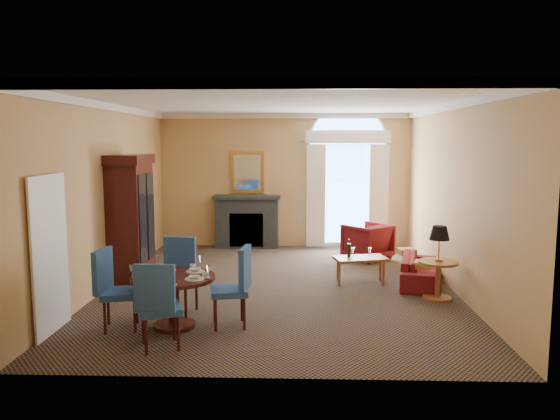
{
  "coord_description": "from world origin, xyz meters",
  "views": [
    {
      "loc": [
        0.34,
        -9.38,
        2.56
      ],
      "look_at": [
        0.0,
        0.5,
        1.3
      ],
      "focal_mm": 35.0,
      "sensor_mm": 36.0,
      "label": 1
    }
  ],
  "objects_px": {
    "dining_table": "(173,289)",
    "side_table": "(439,255)",
    "armoire": "(130,221)",
    "armchair": "(367,241)",
    "sofa": "(421,270)",
    "coffee_table": "(360,259)"
  },
  "relations": [
    {
      "from": "dining_table",
      "to": "side_table",
      "type": "bearing_deg",
      "value": 20.51
    },
    {
      "from": "sofa",
      "to": "coffee_table",
      "type": "distance_m",
      "value": 1.11
    },
    {
      "from": "armoire",
      "to": "dining_table",
      "type": "bearing_deg",
      "value": -61.63
    },
    {
      "from": "side_table",
      "to": "armoire",
      "type": "bearing_deg",
      "value": 169.16
    },
    {
      "from": "armoire",
      "to": "armchair",
      "type": "xyz_separation_m",
      "value": [
        4.55,
        1.95,
        -0.72
      ]
    },
    {
      "from": "dining_table",
      "to": "sofa",
      "type": "height_order",
      "value": "dining_table"
    },
    {
      "from": "dining_table",
      "to": "sofa",
      "type": "bearing_deg",
      "value": 32.24
    },
    {
      "from": "armoire",
      "to": "dining_table",
      "type": "relative_size",
      "value": 2.01
    },
    {
      "from": "dining_table",
      "to": "coffee_table",
      "type": "relative_size",
      "value": 1.13
    },
    {
      "from": "side_table",
      "to": "sofa",
      "type": "bearing_deg",
      "value": 92.9
    },
    {
      "from": "armoire",
      "to": "sofa",
      "type": "bearing_deg",
      "value": -0.34
    },
    {
      "from": "dining_table",
      "to": "armchair",
      "type": "bearing_deg",
      "value": 54.29
    },
    {
      "from": "armoire",
      "to": "side_table",
      "type": "bearing_deg",
      "value": -10.84
    },
    {
      "from": "armoire",
      "to": "sofa",
      "type": "distance_m",
      "value": 5.34
    },
    {
      "from": "armoire",
      "to": "side_table",
      "type": "height_order",
      "value": "armoire"
    },
    {
      "from": "sofa",
      "to": "coffee_table",
      "type": "bearing_deg",
      "value": 102.35
    },
    {
      "from": "coffee_table",
      "to": "sofa",
      "type": "bearing_deg",
      "value": -14.09
    },
    {
      "from": "armchair",
      "to": "coffee_table",
      "type": "relative_size",
      "value": 0.85
    },
    {
      "from": "sofa",
      "to": "side_table",
      "type": "height_order",
      "value": "side_table"
    },
    {
      "from": "sofa",
      "to": "armchair",
      "type": "distance_m",
      "value": 2.11
    },
    {
      "from": "side_table",
      "to": "coffee_table",
      "type": "bearing_deg",
      "value": 138.77
    },
    {
      "from": "dining_table",
      "to": "side_table",
      "type": "distance_m",
      "value": 4.24
    }
  ]
}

